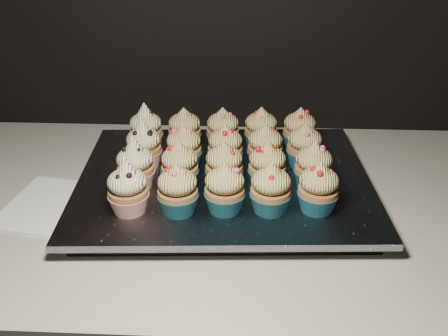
{
  "coord_description": "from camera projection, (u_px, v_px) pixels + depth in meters",
  "views": [
    {
      "loc": [
        0.2,
        0.96,
        1.37
      ],
      "look_at": [
        0.17,
        1.71,
        0.95
      ],
      "focal_mm": 40.0,
      "sensor_mm": 36.0,
      "label": 1
    }
  ],
  "objects": [
    {
      "name": "worktop",
      "position": [
        131.0,
        203.0,
        0.9
      ],
      "size": [
        2.44,
        0.64,
        0.04
      ],
      "primitive_type": "cube",
      "color": "silver",
      "rests_on": "cabinet"
    },
    {
      "name": "napkin",
      "position": [
        57.0,
        206.0,
        0.85
      ],
      "size": [
        0.19,
        0.19,
        0.0
      ],
      "primitive_type": "cube",
      "rotation": [
        0.0,
        0.0,
        -0.15
      ],
      "color": "white",
      "rests_on": "worktop"
    },
    {
      "name": "baking_tray",
      "position": [
        224.0,
        187.0,
        0.89
      ],
      "size": [
        0.49,
        0.38,
        0.02
      ],
      "primitive_type": "cube",
      "rotation": [
        0.0,
        0.0,
        0.06
      ],
      "color": "black",
      "rests_on": "worktop"
    },
    {
      "name": "foil_lining",
      "position": [
        224.0,
        179.0,
        0.88
      ],
      "size": [
        0.53,
        0.42,
        0.01
      ],
      "primitive_type": "cube",
      "rotation": [
        0.0,
        0.0,
        0.06
      ],
      "color": "silver",
      "rests_on": "baking_tray"
    },
    {
      "name": "cupcake_0",
      "position": [
        128.0,
        189.0,
        0.76
      ],
      "size": [
        0.06,
        0.06,
        0.1
      ],
      "color": "red",
      "rests_on": "foil_lining"
    },
    {
      "name": "cupcake_1",
      "position": [
        178.0,
        191.0,
        0.76
      ],
      "size": [
        0.06,
        0.06,
        0.08
      ],
      "color": "#16566A",
      "rests_on": "foil_lining"
    },
    {
      "name": "cupcake_2",
      "position": [
        225.0,
        189.0,
        0.76
      ],
      "size": [
        0.06,
        0.06,
        0.08
      ],
      "color": "#16566A",
      "rests_on": "foil_lining"
    },
    {
      "name": "cupcake_3",
      "position": [
        271.0,
        190.0,
        0.76
      ],
      "size": [
        0.06,
        0.06,
        0.08
      ],
      "color": "#16566A",
      "rests_on": "foil_lining"
    },
    {
      "name": "cupcake_4",
      "position": [
        318.0,
        189.0,
        0.76
      ],
      "size": [
        0.06,
        0.06,
        0.08
      ],
      "color": "#16566A",
      "rests_on": "foil_lining"
    },
    {
      "name": "cupcake_5",
      "position": [
        135.0,
        166.0,
        0.82
      ],
      "size": [
        0.06,
        0.06,
        0.1
      ],
      "color": "red",
      "rests_on": "foil_lining"
    },
    {
      "name": "cupcake_6",
      "position": [
        180.0,
        167.0,
        0.83
      ],
      "size": [
        0.06,
        0.06,
        0.08
      ],
      "color": "#16566A",
      "rests_on": "foil_lining"
    },
    {
      "name": "cupcake_7",
      "position": [
        224.0,
        166.0,
        0.83
      ],
      "size": [
        0.06,
        0.06,
        0.08
      ],
      "color": "#16566A",
      "rests_on": "foil_lining"
    },
    {
      "name": "cupcake_8",
      "position": [
        267.0,
        167.0,
        0.83
      ],
      "size": [
        0.06,
        0.06,
        0.08
      ],
      "color": "#16566A",
      "rests_on": "foil_lining"
    },
    {
      "name": "cupcake_9",
      "position": [
        313.0,
        167.0,
        0.83
      ],
      "size": [
        0.06,
        0.06,
        0.08
      ],
      "color": "#16566A",
      "rests_on": "foil_lining"
    },
    {
      "name": "cupcake_10",
      "position": [
        144.0,
        146.0,
        0.89
      ],
      "size": [
        0.06,
        0.06,
        0.1
      ],
      "color": "red",
      "rests_on": "foil_lining"
    },
    {
      "name": "cupcake_11",
      "position": [
        184.0,
        148.0,
        0.89
      ],
      "size": [
        0.06,
        0.06,
        0.08
      ],
      "color": "#16566A",
      "rests_on": "foil_lining"
    },
    {
      "name": "cupcake_12",
      "position": [
        225.0,
        148.0,
        0.89
      ],
      "size": [
        0.06,
        0.06,
        0.08
      ],
      "color": "#16566A",
      "rests_on": "foil_lining"
    },
    {
      "name": "cupcake_13",
      "position": [
        265.0,
        147.0,
        0.89
      ],
      "size": [
        0.06,
        0.06,
        0.08
      ],
      "color": "#16566A",
      "rests_on": "foil_lining"
    },
    {
      "name": "cupcake_14",
      "position": [
        304.0,
        147.0,
        0.89
      ],
      "size": [
        0.06,
        0.06,
        0.08
      ],
      "color": "#16566A",
      "rests_on": "foil_lining"
    },
    {
      "name": "cupcake_15",
      "position": [
        146.0,
        129.0,
        0.95
      ],
      "size": [
        0.06,
        0.06,
        0.1
      ],
      "color": "red",
      "rests_on": "foil_lining"
    },
    {
      "name": "cupcake_16",
      "position": [
        185.0,
        130.0,
        0.95
      ],
      "size": [
        0.06,
        0.06,
        0.08
      ],
      "color": "#16566A",
      "rests_on": "foil_lining"
    },
    {
      "name": "cupcake_17",
      "position": [
        223.0,
        130.0,
        0.95
      ],
      "size": [
        0.06,
        0.06,
        0.08
      ],
      "color": "#16566A",
      "rests_on": "foil_lining"
    },
    {
      "name": "cupcake_18",
      "position": [
        261.0,
        130.0,
        0.96
      ],
      "size": [
        0.06,
        0.06,
        0.08
      ],
      "color": "#16566A",
      "rests_on": "foil_lining"
    },
    {
      "name": "cupcake_19",
      "position": [
        299.0,
        130.0,
        0.95
      ],
      "size": [
        0.06,
        0.06,
        0.08
      ],
      "color": "#16566A",
      "rests_on": "foil_lining"
    }
  ]
}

